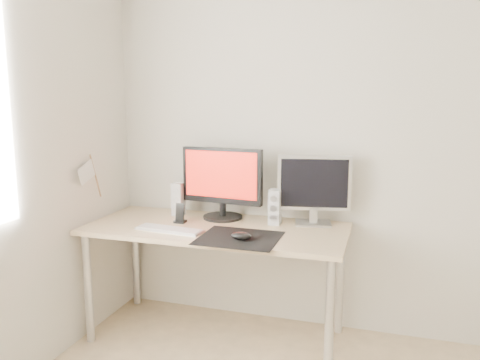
# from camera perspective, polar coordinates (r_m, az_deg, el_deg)

# --- Properties ---
(wall_back) EXTENTS (3.50, 0.00, 3.50)m
(wall_back) POSITION_cam_1_polar(r_m,az_deg,el_deg) (3.01, 16.46, 4.55)
(wall_back) COLOR silver
(wall_back) RESTS_ON ground
(mousepad) EXTENTS (0.45, 0.40, 0.00)m
(mousepad) POSITION_cam_1_polar(r_m,az_deg,el_deg) (2.66, -0.10, -7.08)
(mousepad) COLOR black
(mousepad) RESTS_ON desk
(mouse) EXTENTS (0.12, 0.07, 0.04)m
(mouse) POSITION_cam_1_polar(r_m,az_deg,el_deg) (2.62, 0.13, -6.82)
(mouse) COLOR black
(mouse) RESTS_ON mousepad
(desk) EXTENTS (1.60, 0.70, 0.73)m
(desk) POSITION_cam_1_polar(r_m,az_deg,el_deg) (2.93, -2.94, -7.14)
(desk) COLOR #D1B587
(desk) RESTS_ON ground
(main_monitor) EXTENTS (0.55, 0.29, 0.47)m
(main_monitor) POSITION_cam_1_polar(r_m,az_deg,el_deg) (3.04, -2.20, -0.06)
(main_monitor) COLOR black
(main_monitor) RESTS_ON desk
(second_monitor) EXTENTS (0.45, 0.20, 0.43)m
(second_monitor) POSITION_cam_1_polar(r_m,az_deg,el_deg) (2.93, 9.01, -0.81)
(second_monitor) COLOR silver
(second_monitor) RESTS_ON desk
(speaker_left) EXTENTS (0.07, 0.09, 0.22)m
(speaker_left) POSITION_cam_1_polar(r_m,az_deg,el_deg) (3.18, -7.53, -2.32)
(speaker_left) COLOR white
(speaker_left) RESTS_ON desk
(speaker_right) EXTENTS (0.07, 0.09, 0.22)m
(speaker_right) POSITION_cam_1_polar(r_m,az_deg,el_deg) (2.93, 4.28, -3.31)
(speaker_right) COLOR silver
(speaker_right) RESTS_ON desk
(keyboard) EXTENTS (0.43, 0.16, 0.02)m
(keyboard) POSITION_cam_1_polar(r_m,az_deg,el_deg) (2.84, -8.62, -5.97)
(keyboard) COLOR silver
(keyboard) RESTS_ON desk
(phone_dock) EXTENTS (0.07, 0.06, 0.13)m
(phone_dock) POSITION_cam_1_polar(r_m,az_deg,el_deg) (3.00, -7.32, -4.47)
(phone_dock) COLOR black
(phone_dock) RESTS_ON desk
(pennant) EXTENTS (0.01, 0.23, 0.29)m
(pennant) POSITION_cam_1_polar(r_m,az_deg,el_deg) (3.08, -17.87, 0.80)
(pennant) COLOR #A57F54
(pennant) RESTS_ON wall_left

